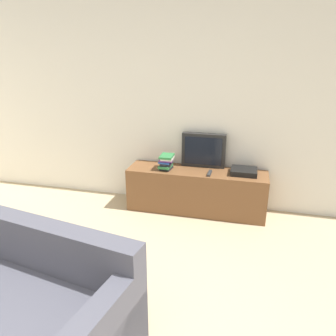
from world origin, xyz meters
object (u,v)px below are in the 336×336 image
remote_on_stand (210,173)px  set_top_box (244,171)px  television (204,150)px  book_stack (166,162)px  tv_stand (196,191)px

remote_on_stand → set_top_box: bearing=16.2°
television → remote_on_stand: television is taller
book_stack → remote_on_stand: 0.53m
set_top_box → remote_on_stand: bearing=-163.8°
set_top_box → tv_stand: bearing=-177.3°
book_stack → remote_on_stand: size_ratio=1.27×
remote_on_stand → tv_stand: bearing=152.2°
tv_stand → television: television is taller
tv_stand → television: bearing=73.6°
remote_on_stand → set_top_box: (0.38, 0.11, 0.02)m
tv_stand → book_stack: (-0.36, -0.04, 0.36)m
tv_stand → television: 0.50m
remote_on_stand → television: bearing=114.2°
television → book_stack: television is taller
tv_stand → remote_on_stand: 0.33m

